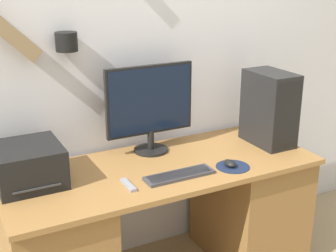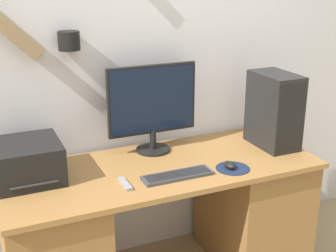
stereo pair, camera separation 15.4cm
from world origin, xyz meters
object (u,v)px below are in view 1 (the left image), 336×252
(keyboard, at_px, (179,175))
(mouse, at_px, (230,163))
(monitor, at_px, (150,104))
(remote_control, at_px, (128,185))
(printer, at_px, (28,165))
(computer_tower, at_px, (270,108))

(keyboard, height_order, mouse, mouse)
(monitor, distance_m, remote_control, 0.57)
(printer, xyz_separation_m, remote_control, (0.44, -0.27, -0.09))
(mouse, relative_size, printer, 0.24)
(monitor, relative_size, remote_control, 3.67)
(computer_tower, height_order, printer, computer_tower)
(printer, distance_m, remote_control, 0.52)
(mouse, bearing_deg, remote_control, 176.18)
(monitor, height_order, mouse, monitor)
(computer_tower, xyz_separation_m, printer, (-1.46, 0.11, -0.13))
(keyboard, distance_m, remote_control, 0.29)
(keyboard, bearing_deg, mouse, -3.69)
(computer_tower, bearing_deg, remote_control, -171.04)
(keyboard, distance_m, printer, 0.79)
(keyboard, xyz_separation_m, mouse, (0.31, -0.02, 0.01))
(monitor, bearing_deg, printer, -171.78)
(keyboard, xyz_separation_m, computer_tower, (0.73, 0.18, 0.22))
(printer, bearing_deg, mouse, -16.86)
(monitor, distance_m, printer, 0.78)
(mouse, bearing_deg, printer, 163.14)
(monitor, bearing_deg, keyboard, -92.96)
(keyboard, bearing_deg, monitor, 87.04)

